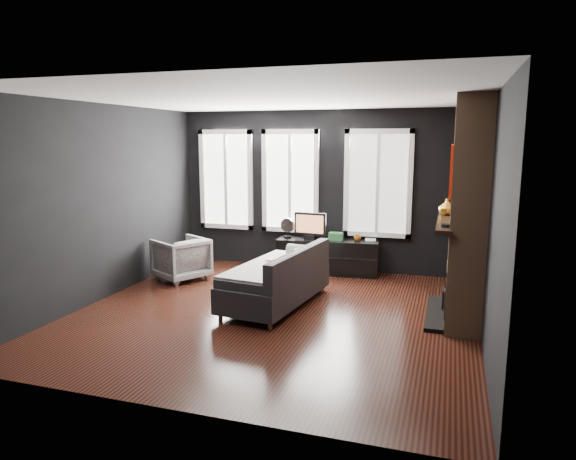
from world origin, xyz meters
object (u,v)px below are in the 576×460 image
(mantel_vase, at_px, (447,207))
(armchair, at_px, (181,257))
(media_console, at_px, (328,256))
(book, at_px, (365,233))
(mug, at_px, (357,237))
(monitor, at_px, (310,224))
(sofa, at_px, (275,276))

(mantel_vase, bearing_deg, armchair, 179.03)
(media_console, relative_size, book, 7.06)
(media_console, height_order, mantel_vase, mantel_vase)
(mug, bearing_deg, armchair, -156.32)
(armchair, height_order, book, book)
(armchair, distance_m, mantel_vase, 4.11)
(media_console, height_order, mug, mug)
(armchair, bearing_deg, media_console, 147.19)
(mantel_vase, bearing_deg, monitor, 152.06)
(monitor, height_order, mantel_vase, mantel_vase)
(mug, bearing_deg, sofa, -111.73)
(mug, bearing_deg, monitor, -175.10)
(mug, relative_size, mantel_vase, 0.55)
(media_console, distance_m, mantel_vase, 2.45)
(sofa, relative_size, media_console, 1.12)
(armchair, xyz_separation_m, book, (2.74, 1.22, 0.32))
(monitor, relative_size, mantel_vase, 2.60)
(monitor, xyz_separation_m, book, (0.90, 0.14, -0.13))
(armchair, relative_size, book, 3.15)
(monitor, height_order, mug, monitor)
(monitor, bearing_deg, sofa, -83.97)
(media_console, distance_m, book, 0.73)
(armchair, bearing_deg, mug, 143.15)
(sofa, xyz_separation_m, armchair, (-1.86, 0.77, -0.03))
(media_console, distance_m, mug, 0.59)
(monitor, distance_m, book, 0.92)
(book, height_order, mantel_vase, mantel_vase)
(armchair, distance_m, monitor, 2.18)
(mug, height_order, mantel_vase, mantel_vase)
(mantel_vase, bearing_deg, mug, 138.61)
(armchair, xyz_separation_m, monitor, (1.83, 1.08, 0.45))
(armchair, height_order, monitor, monitor)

